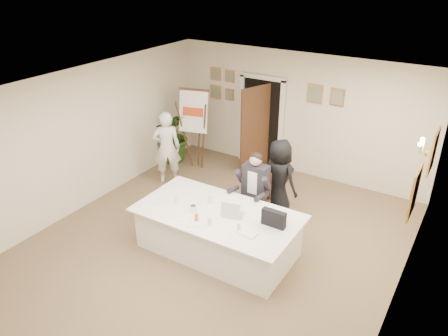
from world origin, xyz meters
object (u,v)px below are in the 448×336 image
at_px(standing_woman, 279,179).
at_px(laptop, 234,207).
at_px(seated_man, 254,189).
at_px(steel_jug, 193,208).
at_px(laptop_bag, 274,218).
at_px(potted_palm, 174,135).
at_px(paper_stack, 248,233).
at_px(flip_chart, 196,133).
at_px(standing_man, 167,148).
at_px(oj_glass, 196,218).
at_px(conference_table, 218,231).

xyz_separation_m(standing_woman, laptop, (-0.10, -1.52, 0.12)).
bearing_deg(seated_man, laptop, -94.49).
bearing_deg(steel_jug, laptop_bag, 13.20).
relative_size(potted_palm, paper_stack, 4.45).
distance_m(seated_man, paper_stack, 1.49).
distance_m(flip_chart, laptop, 3.46).
relative_size(flip_chart, standing_man, 1.16).
xyz_separation_m(potted_palm, oj_glass, (2.79, -3.01, 0.17)).
bearing_deg(laptop, laptop_bag, -9.05).
bearing_deg(steel_jug, conference_table, 27.13).
distance_m(standing_woman, oj_glass, 2.08).
relative_size(standing_woman, laptop_bag, 4.02).
xyz_separation_m(conference_table, laptop_bag, (0.97, 0.13, 0.52)).
bearing_deg(seated_man, standing_man, 154.73).
relative_size(standing_man, paper_stack, 5.55).
bearing_deg(steel_jug, standing_woman, 68.08).
bearing_deg(paper_stack, conference_table, 159.17).
bearing_deg(flip_chart, steel_jug, -55.58).
distance_m(oj_glass, steel_jug, 0.30).
distance_m(laptop, oj_glass, 0.65).
bearing_deg(standing_man, standing_woman, 140.68).
distance_m(standing_man, oj_glass, 2.96).
bearing_deg(flip_chart, potted_palm, 172.69).
distance_m(standing_woman, steel_jug, 1.94).
distance_m(laptop_bag, steel_jug, 1.37).
bearing_deg(conference_table, laptop_bag, 7.46).
height_order(flip_chart, laptop, flip_chart).
bearing_deg(oj_glass, seated_man, 80.04).
relative_size(conference_table, paper_stack, 9.16).
xyz_separation_m(flip_chart, laptop, (2.48, -2.42, 0.02)).
bearing_deg(paper_stack, seated_man, 114.51).
bearing_deg(standing_woman, flip_chart, -3.19).
xyz_separation_m(seated_man, standing_man, (-2.45, 0.52, 0.09)).
height_order(flip_chart, standing_man, flip_chart).
distance_m(conference_table, potted_palm, 3.94).
distance_m(flip_chart, paper_stack, 4.05).
relative_size(standing_woman, paper_stack, 5.30).
relative_size(seated_man, potted_palm, 1.11).
relative_size(conference_table, oj_glass, 21.11).
distance_m(potted_palm, steel_jug, 3.80).
distance_m(standing_woman, paper_stack, 1.93).
xyz_separation_m(flip_chart, steel_jug, (1.85, -2.70, -0.06)).
height_order(flip_chart, standing_woman, flip_chart).
bearing_deg(standing_man, seated_man, 128.31).
xyz_separation_m(flip_chart, paper_stack, (2.94, -2.79, -0.10)).
relative_size(flip_chart, laptop, 5.55).
bearing_deg(oj_glass, flip_chart, 125.29).
bearing_deg(conference_table, flip_chart, 131.33).
relative_size(standing_man, oj_glass, 12.79).
bearing_deg(oj_glass, potted_palm, 132.85).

